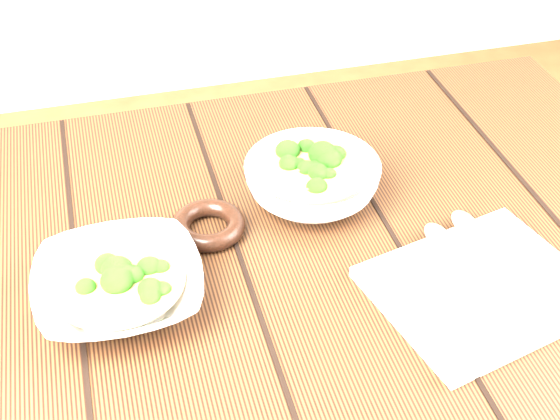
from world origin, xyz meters
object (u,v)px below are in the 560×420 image
object	(u,v)px
soup_bowl_back	(312,180)
napkin	(481,288)
table	(260,327)
trivet	(208,225)
soup_bowl_front	(119,287)

from	to	relation	value
soup_bowl_back	napkin	distance (m)	0.27
napkin	soup_bowl_back	bearing A→B (deg)	108.45
table	soup_bowl_back	size ratio (longest dim) A/B	5.70
table	trivet	xyz separation A→B (m)	(-0.05, 0.07, 0.13)
table	soup_bowl_back	bearing A→B (deg)	45.92
table	soup_bowl_back	distance (m)	0.21
table	soup_bowl_front	xyz separation A→B (m)	(-0.17, -0.03, 0.15)
table	trivet	bearing A→B (deg)	124.46
soup_bowl_front	soup_bowl_back	xyz separation A→B (m)	(0.27, 0.13, 0.01)
soup_bowl_back	soup_bowl_front	bearing A→B (deg)	-154.18
soup_bowl_back	napkin	bearing A→B (deg)	-58.13
soup_bowl_front	napkin	distance (m)	0.42
table	soup_bowl_back	xyz separation A→B (m)	(0.10, 0.10, 0.15)
trivet	table	bearing A→B (deg)	-55.54
soup_bowl_front	trivet	distance (m)	0.16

